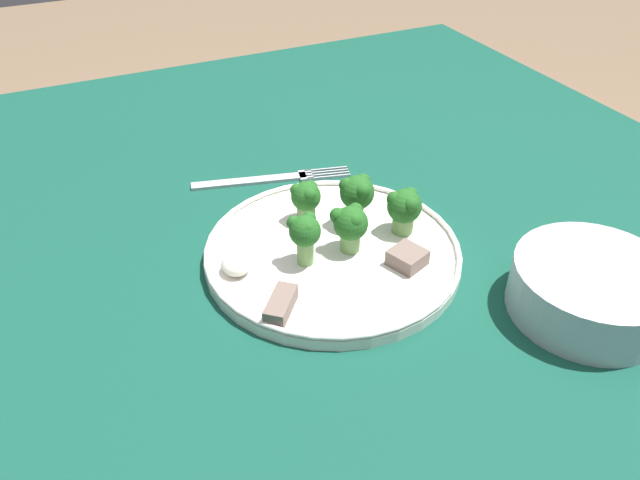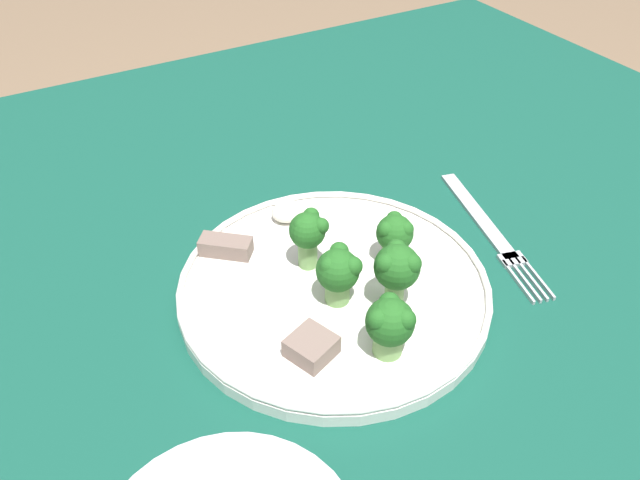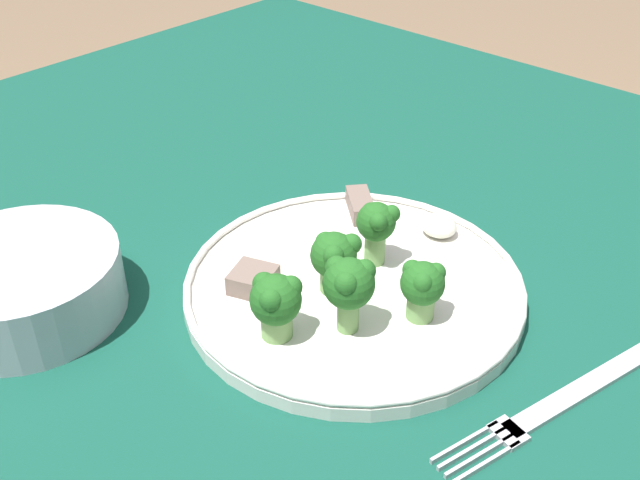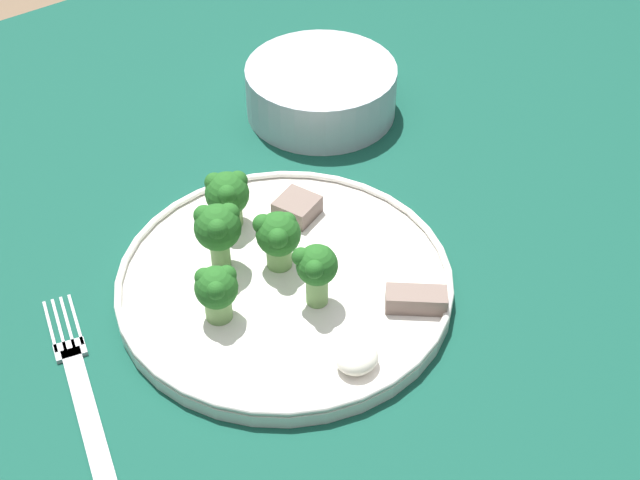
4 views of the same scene
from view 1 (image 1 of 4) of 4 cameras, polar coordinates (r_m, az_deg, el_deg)
name	(u,v)px [view 1 (image 1 of 4)]	position (r m, az deg, el deg)	size (l,w,h in m)	color
table	(339,316)	(0.73, 1.71, -7.00)	(1.28, 1.13, 0.72)	#114738
dinner_plate	(332,252)	(0.67, 1.15, -1.11)	(0.28, 0.28, 0.02)	white
fork	(270,179)	(0.82, -4.56, 5.58)	(0.07, 0.20, 0.00)	#B2B2B7
cream_bowl	(591,290)	(0.66, 23.51, -4.25)	(0.15, 0.15, 0.05)	#B7BCC6
broccoli_floret_near_rim_left	(303,231)	(0.64, -1.52, 0.79)	(0.03, 0.03, 0.06)	#709E56
broccoli_floret_center_left	(357,193)	(0.69, 3.40, 4.29)	(0.04, 0.04, 0.06)	#709E56
broccoli_floret_back_left	(349,223)	(0.66, 2.71, 1.55)	(0.04, 0.04, 0.05)	#709E56
broccoli_floret_front_left	(404,207)	(0.69, 7.71, 2.97)	(0.04, 0.04, 0.05)	#709E56
broccoli_floret_center_back	(306,198)	(0.70, -1.29, 3.88)	(0.03, 0.03, 0.05)	#709E56
meat_slice_front_slice	(281,305)	(0.59, -3.61, -5.94)	(0.05, 0.05, 0.02)	#756056
meat_slice_middle_slice	(407,258)	(0.65, 7.99, -1.62)	(0.04, 0.04, 0.02)	#756056
sauce_dollop	(236,265)	(0.64, -7.71, -2.25)	(0.03, 0.03, 0.02)	silver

